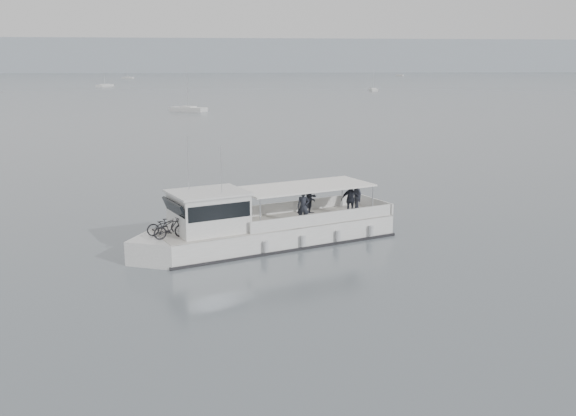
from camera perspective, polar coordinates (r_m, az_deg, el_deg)
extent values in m
plane|color=#50585E|center=(30.42, 10.08, -2.32)|extent=(1400.00, 1400.00, 0.00)
cube|color=#939EA8|center=(588.20, -5.99, 13.28)|extent=(1400.00, 90.00, 28.00)
cube|color=white|center=(28.36, -1.00, -2.39)|extent=(10.92, 6.63, 1.15)
cube|color=white|center=(26.40, -11.29, -3.80)|extent=(2.67, 2.67, 1.15)
cube|color=beige|center=(28.22, -1.01, -1.26)|extent=(10.92, 6.63, 0.05)
cube|color=black|center=(28.46, -1.00, -3.08)|extent=(11.13, 6.80, 0.16)
cube|color=white|center=(30.07, 0.47, 0.13)|extent=(6.60, 2.75, 0.53)
cube|color=white|center=(27.78, 3.22, -0.94)|extent=(6.60, 2.75, 0.53)
cube|color=white|center=(30.90, 7.67, 0.37)|extent=(1.15, 2.66, 0.53)
cube|color=white|center=(26.74, -7.08, -0.39)|extent=(3.53, 3.29, 1.60)
cube|color=black|center=(26.25, -9.87, -0.43)|extent=(1.30, 2.24, 1.03)
cube|color=black|center=(26.68, -7.09, 0.16)|extent=(3.38, 3.25, 0.62)
cube|color=white|center=(26.56, -7.13, 1.38)|extent=(3.76, 3.52, 0.09)
cube|color=white|center=(28.58, 1.50, 1.92)|extent=(6.59, 4.73, 0.07)
cylinder|color=silver|center=(26.35, -2.49, -0.65)|extent=(0.07, 0.07, 1.46)
cylinder|color=silver|center=(28.54, -4.70, 0.36)|extent=(0.07, 0.07, 1.46)
cylinder|color=silver|center=(29.24, 7.53, 0.59)|extent=(0.07, 0.07, 1.46)
cylinder|color=silver|center=(31.23, 4.84, 1.44)|extent=(0.07, 0.07, 1.46)
cylinder|color=silver|center=(26.91, -8.88, 3.96)|extent=(0.03, 0.03, 2.31)
cylinder|color=silver|center=(25.95, -5.95, 3.33)|extent=(0.03, 0.03, 1.95)
cylinder|color=#BBBDC2|center=(26.43, -1.98, -3.44)|extent=(0.28, 0.28, 0.44)
cylinder|color=#BBBDC2|center=(27.24, 1.35, -2.94)|extent=(0.28, 0.28, 0.44)
cylinder|color=#BBBDC2|center=(28.14, 4.48, -2.46)|extent=(0.28, 0.28, 0.44)
cylinder|color=#BBBDC2|center=(29.13, 7.41, -2.01)|extent=(0.28, 0.28, 0.44)
imported|color=black|center=(26.58, -10.89, -1.49)|extent=(1.61, 1.06, 0.80)
imported|color=black|center=(25.92, -10.40, -1.78)|extent=(1.45, 0.89, 0.84)
imported|color=#22252E|center=(27.79, 1.37, 0.09)|extent=(0.61, 0.47, 1.49)
imported|color=#22252E|center=(29.60, 2.07, 0.87)|extent=(0.91, 0.91, 1.49)
imported|color=#22252E|center=(29.40, 5.60, 0.74)|extent=(0.91, 0.47, 1.49)
imported|color=#22252E|center=(30.61, 6.04, 1.20)|extent=(0.78, 1.07, 1.49)
cube|color=white|center=(356.34, -14.05, 11.16)|extent=(6.83, 5.24, 0.75)
cube|color=white|center=(356.33, -14.06, 11.21)|extent=(2.96, 2.80, 0.45)
cylinder|color=silver|center=(356.28, -14.09, 11.80)|extent=(0.08, 0.08, 7.34)
cube|color=white|center=(421.24, 9.90, 11.54)|extent=(4.55, 4.66, 0.75)
cube|color=white|center=(421.23, 9.90, 11.58)|extent=(2.19, 2.20, 0.45)
cube|color=white|center=(109.18, -8.85, 8.65)|extent=(6.46, 5.41, 0.75)
cube|color=white|center=(109.16, -8.86, 8.82)|extent=(2.89, 2.78, 0.45)
cylinder|color=silver|center=(108.99, -8.92, 10.67)|extent=(0.08, 0.08, 7.10)
cube|color=white|center=(189.44, 7.58, 10.36)|extent=(1.85, 5.20, 0.75)
cube|color=white|center=(189.42, 7.59, 10.46)|extent=(1.51, 1.85, 0.45)
cylinder|color=silver|center=(189.34, 7.61, 11.31)|extent=(0.08, 0.08, 5.65)
cube|color=white|center=(233.64, -15.97, 10.42)|extent=(5.28, 7.97, 0.75)
cube|color=white|center=(233.63, -15.98, 10.50)|extent=(3.02, 3.30, 0.45)
cylinder|color=silver|center=(233.54, -16.04, 11.52)|extent=(0.08, 0.08, 8.39)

